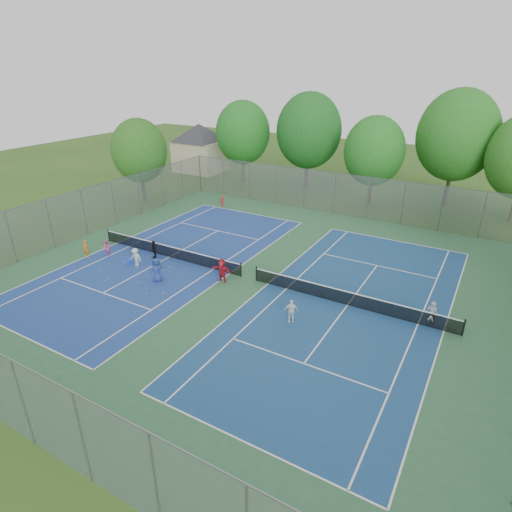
{
  "coord_description": "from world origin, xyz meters",
  "views": [
    {
      "loc": [
        13.42,
        -22.12,
        13.39
      ],
      "look_at": [
        0.0,
        1.0,
        1.3
      ],
      "focal_mm": 30.0,
      "sensor_mm": 36.0,
      "label": 1
    }
  ],
  "objects": [
    {
      "name": "tennis_ball_6",
      "position": [
        -8.05,
        -5.27,
        0.03
      ],
      "size": [
        0.07,
        0.07,
        0.07
      ],
      "primitive_type": "sphere",
      "color": "gold",
      "rests_on": "ground"
    },
    {
      "name": "court_pad",
      "position": [
        0.0,
        0.0,
        0.01
      ],
      "size": [
        32.0,
        32.0,
        0.01
      ],
      "primitive_type": "cube",
      "color": "#2B5C39",
      "rests_on": "ground"
    },
    {
      "name": "teen_court_b",
      "position": [
        4.79,
        -3.34,
        0.7
      ],
      "size": [
        0.89,
        0.71,
        1.41
      ],
      "primitive_type": "imported",
      "rotation": [
        0.0,
        0.0,
        0.52
      ],
      "color": "white",
      "rests_on": "ground"
    },
    {
      "name": "fence_west",
      "position": [
        -16.0,
        0.0,
        2.0
      ],
      "size": [
        0.1,
        32.0,
        4.0
      ],
      "primitive_type": "cube",
      "rotation": [
        0.0,
        0.0,
        1.57
      ],
      "color": "gray",
      "rests_on": "ground"
    },
    {
      "name": "ground",
      "position": [
        0.0,
        0.0,
        0.0
      ],
      "size": [
        120.0,
        120.0,
        0.0
      ],
      "primitive_type": "plane",
      "color": "#2F541A",
      "rests_on": "ground"
    },
    {
      "name": "child_far_baseline",
      "position": [
        -10.45,
        12.27,
        0.56
      ],
      "size": [
        0.81,
        0.62,
        1.11
      ],
      "primitive_type": "imported",
      "rotation": [
        0.0,
        0.0,
        2.81
      ],
      "color": "red",
      "rests_on": "ground"
    },
    {
      "name": "instructor",
      "position": [
        11.69,
        0.12,
        0.79
      ],
      "size": [
        0.62,
        0.44,
        1.59
      ],
      "primitive_type": "imported",
      "rotation": [
        0.0,
        0.0,
        3.25
      ],
      "color": "gray",
      "rests_on": "ground"
    },
    {
      "name": "tree_nr",
      "position": [
        9.0,
        24.0,
        7.04
      ],
      "size": [
        7.6,
        7.6,
        11.42
      ],
      "color": "#443326",
      "rests_on": "ground"
    },
    {
      "name": "tennis_ball_7",
      "position": [
        -7.77,
        -2.58,
        0.03
      ],
      "size": [
        0.07,
        0.07,
        0.07
      ],
      "primitive_type": "sphere",
      "color": "gold",
      "rests_on": "ground"
    },
    {
      "name": "student_c",
      "position": [
        -8.05,
        -2.34,
        0.69
      ],
      "size": [
        0.93,
        0.58,
        1.38
      ],
      "primitive_type": "imported",
      "rotation": [
        0.0,
        0.0,
        0.09
      ],
      "color": "beige",
      "rests_on": "ground"
    },
    {
      "name": "tree_side_w",
      "position": [
        -19.0,
        10.0,
        5.24
      ],
      "size": [
        5.6,
        5.6,
        8.47
      ],
      "color": "#443326",
      "rests_on": "ground"
    },
    {
      "name": "net_right",
      "position": [
        7.0,
        0.0,
        0.46
      ],
      "size": [
        12.87,
        0.1,
        0.91
      ],
      "primitive_type": "cube",
      "color": "black",
      "rests_on": "ground"
    },
    {
      "name": "ball_hopper",
      "position": [
        -6.46,
        -1.85,
        0.3
      ],
      "size": [
        0.37,
        0.37,
        0.61
      ],
      "primitive_type": "cube",
      "rotation": [
        0.0,
        0.0,
        0.21
      ],
      "color": "#248438",
      "rests_on": "ground"
    },
    {
      "name": "tennis_ball_10",
      "position": [
        -4.51,
        -5.09,
        0.03
      ],
      "size": [
        0.07,
        0.07,
        0.07
      ],
      "primitive_type": "sphere",
      "color": "#D8F438",
      "rests_on": "ground"
    },
    {
      "name": "tree_nc",
      "position": [
        2.0,
        21.0,
        5.39
      ],
      "size": [
        6.0,
        6.0,
        8.85
      ],
      "color": "#443326",
      "rests_on": "ground"
    },
    {
      "name": "student_d",
      "position": [
        -7.86,
        -0.64,
        0.7
      ],
      "size": [
        0.88,
        0.7,
        1.4
      ],
      "primitive_type": "imported",
      "rotation": [
        0.0,
        0.0,
        -0.52
      ],
      "color": "black",
      "rests_on": "ground"
    },
    {
      "name": "house",
      "position": [
        -22.0,
        24.0,
        4.21
      ],
      "size": [
        11.03,
        11.03,
        7.3
      ],
      "color": "#B7A88C",
      "rests_on": "ground"
    },
    {
      "name": "student_e",
      "position": [
        -5.11,
        -3.39,
        0.83
      ],
      "size": [
        0.86,
        0.61,
        1.66
      ],
      "primitive_type": "imported",
      "rotation": [
        0.0,
        0.0,
        0.1
      ],
      "color": "navy",
      "rests_on": "ground"
    },
    {
      "name": "tennis_ball_9",
      "position": [
        -3.62,
        -4.52,
        0.03
      ],
      "size": [
        0.07,
        0.07,
        0.07
      ],
      "primitive_type": "sphere",
      "color": "#CBF138",
      "rests_on": "ground"
    },
    {
      "name": "court_right",
      "position": [
        7.0,
        0.0,
        0.02
      ],
      "size": [
        10.97,
        23.77,
        0.01
      ],
      "primitive_type": "cube",
      "color": "navy",
      "rests_on": "court_pad"
    },
    {
      "name": "tree_nl",
      "position": [
        -6.0,
        23.0,
        6.54
      ],
      "size": [
        7.2,
        7.2,
        10.69
      ],
      "color": "#443326",
      "rests_on": "ground"
    },
    {
      "name": "tennis_ball_8",
      "position": [
        -5.83,
        -1.98,
        0.03
      ],
      "size": [
        0.07,
        0.07,
        0.07
      ],
      "primitive_type": "sphere",
      "color": "#BCDB32",
      "rests_on": "ground"
    },
    {
      "name": "fence_south",
      "position": [
        0.0,
        -16.0,
        2.0
      ],
      "size": [
        32.0,
        0.1,
        4.0
      ],
      "primitive_type": "cube",
      "color": "gray",
      "rests_on": "ground"
    },
    {
      "name": "tennis_ball_1",
      "position": [
        -9.63,
        -4.18,
        0.03
      ],
      "size": [
        0.07,
        0.07,
        0.07
      ],
      "primitive_type": "sphere",
      "color": "#CDEA36",
      "rests_on": "ground"
    },
    {
      "name": "fence_north",
      "position": [
        0.0,
        16.0,
        2.0
      ],
      "size": [
        32.0,
        0.1,
        4.0
      ],
      "primitive_type": "cube",
      "color": "gray",
      "rests_on": "ground"
    },
    {
      "name": "tennis_ball_4",
      "position": [
        -9.3,
        -2.38,
        0.03
      ],
      "size": [
        0.07,
        0.07,
        0.07
      ],
      "primitive_type": "sphere",
      "color": "#C1D932",
      "rests_on": "ground"
    },
    {
      "name": "tree_nw",
      "position": [
        -14.0,
        22.0,
        5.89
      ],
      "size": [
        6.4,
        6.4,
        9.58
      ],
      "color": "#443326",
      "rests_on": "ground"
    },
    {
      "name": "student_f",
      "position": [
        -1.32,
        -1.25,
        0.83
      ],
      "size": [
        1.55,
        0.53,
        1.66
      ],
      "primitive_type": "imported",
      "rotation": [
        0.0,
        0.0,
        -0.03
      ],
      "color": "#A91829",
      "rests_on": "ground"
    },
    {
      "name": "tennis_ball_0",
      "position": [
        -6.72,
        -6.52,
        0.03
      ],
      "size": [
        0.07,
        0.07,
        0.07
      ],
      "primitive_type": "sphere",
      "color": "gold",
      "rests_on": "ground"
    },
    {
      "name": "tennis_ball_2",
      "position": [
        -8.2,
        -1.01,
        0.03
      ],
      "size": [
        0.07,
        0.07,
        0.07
      ],
      "primitive_type": "sphere",
      "color": "#CBD732",
      "rests_on": "ground"
    },
    {
      "name": "student_b",
      "position": [
        -11.25,
        -2.14,
        0.63
      ],
      "size": [
        0.71,
        0.61,
        1.26
      ],
      "primitive_type": "imported",
      "rotation": [
        0.0,
        0.0,
        -0.23
      ],
      "color": "#E45899",
      "rests_on": "ground"
    },
    {
      "name": "net_left",
      "position": [
        -7.0,
        0.0,
        0.46
      ],
      "size": [
        12.87,
        0.1,
        0.91
      ],
      "primitive_type": "cube",
      "color": "black",
      "rests_on": "ground"
    },
    {
      "name": "court_left",
      "position": [
        -7.0,
        0.0,
        0.02
      ],
      "size": [
        10.97,
        23.77,
        0.01
      ],
      "primitive_type": "cube",
      "color": "navy",
      "rests_on": "court_pad"
    },
    {
      "name": "student_a",
      "position": [
        -12.39,
        -3.1,
        0.67
      ],
      "size": [
        0.51,
        0.35,
        1.33
      ],
      "primitive_type": "imported",
      "rotation": [
        0.0,
        0.0,
        -0.07
      ],
      "color": "#CB6913",
      "rests_on": "ground"
    },
    {
      "name": "tennis_ball_5",
      "position": [
        -5.8,
        -1.37,
        0.03
      ],
      "size": [
        0.07,
        0.07,
        0.07
      ],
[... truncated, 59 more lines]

